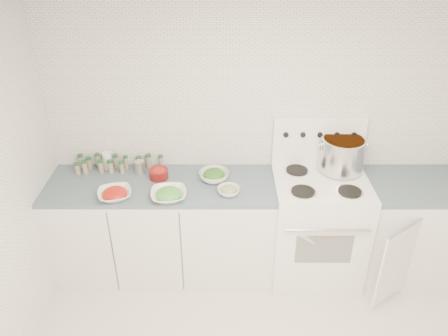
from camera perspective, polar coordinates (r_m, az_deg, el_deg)
room_walls at (r=2.20m, az=8.09°, el=-4.16°), size 3.54×3.04×2.52m
counter_left at (r=3.83m, az=-7.83°, el=-7.72°), size 1.85×0.62×0.90m
stove at (r=3.84m, az=11.94°, el=-7.12°), size 0.76×0.70×1.36m
counter_right at (r=4.12m, az=23.23°, el=-7.21°), size 0.89×0.86×0.90m
stock_pot at (r=3.70m, az=15.16°, el=1.91°), size 0.38×0.36×0.28m
bowl_tomato at (r=3.44m, az=-14.10°, el=-3.29°), size 0.31×0.31×0.08m
bowl_snowpea at (r=3.36m, az=-7.25°, el=-3.44°), size 0.30×0.30×0.09m
bowl_broccoli at (r=3.55m, az=-1.31°, el=-0.96°), size 0.28×0.28×0.10m
bowl_zucchini at (r=3.39m, az=0.62°, el=-2.95°), size 0.23×0.23×0.07m
bowl_pepper at (r=3.62m, az=-8.53°, el=-0.66°), size 0.16×0.16×0.10m
salt_canister at (r=3.83m, az=-14.97°, el=0.96°), size 0.10×0.10×0.15m
tin_can at (r=3.71m, az=-10.94°, el=0.11°), size 0.11×0.11×0.11m
spice_cluster at (r=3.81m, az=-14.37°, el=0.56°), size 0.73×0.16×0.13m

